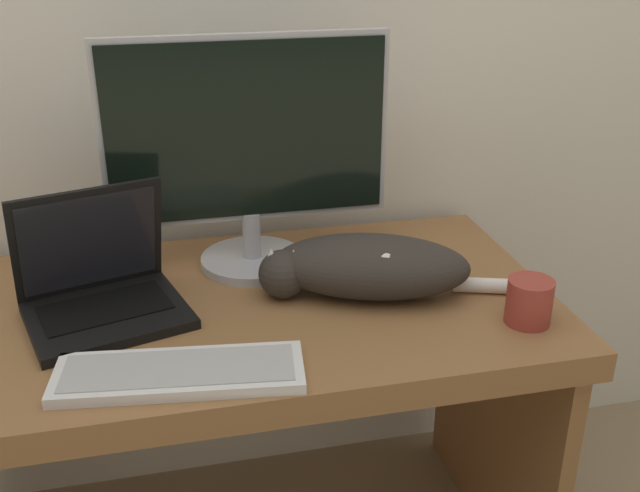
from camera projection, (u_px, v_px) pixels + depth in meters
desk at (235, 369)px, 1.59m from camera, size 1.32×0.69×0.72m
monitor at (248, 151)px, 1.58m from camera, size 0.61×0.23×0.51m
laptop at (102, 291)px, 1.46m from camera, size 0.35×0.32×0.25m
external_keyboard at (179, 373)px, 1.27m from camera, size 0.44×0.19×0.02m
cat at (366, 266)px, 1.53m from camera, size 0.57×0.29×0.13m
coffee_mug at (529, 301)px, 1.43m from camera, size 0.09×0.09×0.09m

